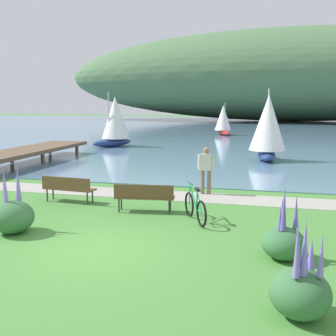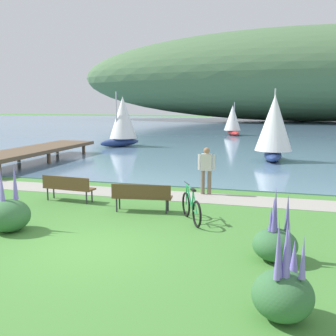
{
  "view_description": "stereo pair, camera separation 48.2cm",
  "coord_description": "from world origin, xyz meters",
  "views": [
    {
      "loc": [
        3.65,
        -7.93,
        3.27
      ],
      "look_at": [
        0.3,
        5.57,
        1.0
      ],
      "focal_mm": 42.61,
      "sensor_mm": 36.0,
      "label": 1
    },
    {
      "loc": [
        4.12,
        -7.81,
        3.27
      ],
      "look_at": [
        0.3,
        5.57,
        1.0
      ],
      "focal_mm": 42.61,
      "sensor_mm": 36.0,
      "label": 2
    }
  ],
  "objects": [
    {
      "name": "shoreline_path",
      "position": [
        0.0,
        5.56,
        0.01
      ],
      "size": [
        60.0,
        1.5,
        0.01
      ],
      "primitive_type": "cube",
      "color": "#A39E93",
      "rests_on": "ground"
    },
    {
      "name": "sailboat_toward_hillside",
      "position": [
        -7.45,
        20.23,
        1.96
      ],
      "size": [
        2.88,
        3.49,
        4.08
      ],
      "color": "navy",
      "rests_on": "bay_water"
    },
    {
      "name": "echium_bush_beside_closest",
      "position": [
        -2.53,
        0.59,
        0.45
      ],
      "size": [
        1.07,
        1.07,
        1.73
      ],
      "color": "#386B3D",
      "rests_on": "ground"
    },
    {
      "name": "sailboat_mid_bay",
      "position": [
        -0.74,
        33.17,
        1.61
      ],
      "size": [
        2.26,
        2.9,
        3.34
      ],
      "color": "#B22323",
      "rests_on": "bay_water"
    },
    {
      "name": "distant_hillside",
      "position": [
        7.99,
        68.98,
        8.25
      ],
      "size": [
        85.64,
        28.0,
        16.43
      ],
      "primitive_type": "ellipsoid",
      "color": "#4C7047",
      "rests_on": "bay_water"
    },
    {
      "name": "park_bench_further_along",
      "position": [
        0.14,
        3.25,
        0.52
      ],
      "size": [
        1.85,
        0.72,
        0.88
      ],
      "color": "brown",
      "rests_on": "ground"
    },
    {
      "name": "person_at_shoreline",
      "position": [
        1.57,
        6.13,
        0.98
      ],
      "size": [
        0.61,
        0.24,
        1.71
      ],
      "color": "#72604C",
      "rests_on": "ground"
    },
    {
      "name": "bay_water",
      "position": [
        0.0,
        47.07,
        0.02
      ],
      "size": [
        180.0,
        80.0,
        0.04
      ],
      "primitive_type": "cube",
      "color": "#5B7F9E",
      "rests_on": "ground"
    },
    {
      "name": "ground_plane",
      "position": [
        0.0,
        0.0,
        0.0
      ],
      "size": [
        200.0,
        200.0,
        0.0
      ],
      "primitive_type": "plane",
      "color": "#478438"
    },
    {
      "name": "sailboat_nearest_to_shore",
      "position": [
        3.69,
        15.22,
        1.95
      ],
      "size": [
        2.12,
        3.48,
        4.05
      ],
      "color": "navy",
      "rests_on": "bay_water"
    },
    {
      "name": "echium_bush_closest_to_camera",
      "position": [
        4.09,
        0.47,
        0.4
      ],
      "size": [
        0.94,
        0.94,
        1.57
      ],
      "color": "#386B3D",
      "rests_on": "ground"
    },
    {
      "name": "echium_bush_mid_cluster",
      "position": [
        4.24,
        -1.9,
        0.45
      ],
      "size": [
        0.94,
        0.94,
        1.66
      ],
      "color": "#386B3D",
      "rests_on": "ground"
    },
    {
      "name": "bicycle_leaning_near_bench",
      "position": [
        1.79,
        2.71,
        0.4
      ],
      "size": [
        0.91,
        1.58,
        1.01
      ],
      "color": "black",
      "rests_on": "ground"
    },
    {
      "name": "pier_dock",
      "position": [
        -9.0,
        11.07,
        0.69
      ],
      "size": [
        2.4,
        10.0,
        0.8
      ],
      "color": "brown",
      "rests_on": "ground"
    },
    {
      "name": "park_bench_near_camera",
      "position": [
        -2.68,
        3.8,
        0.52
      ],
      "size": [
        1.83,
        0.63,
        0.88
      ],
      "color": "brown",
      "rests_on": "ground"
    }
  ]
}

